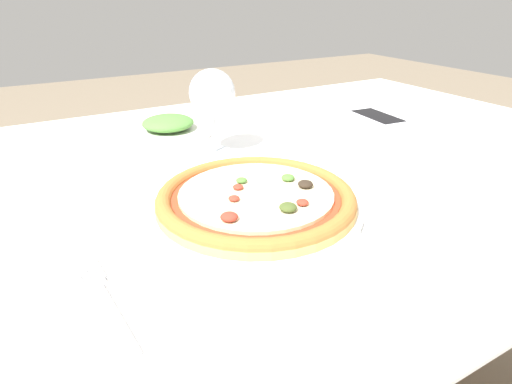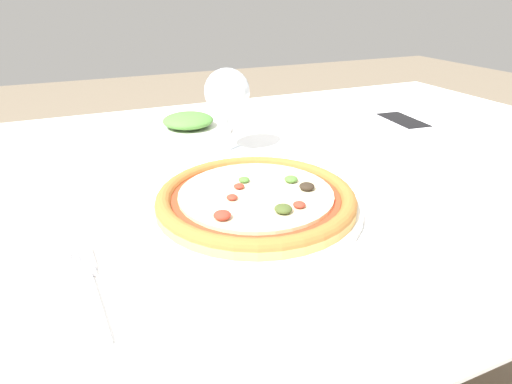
{
  "view_description": "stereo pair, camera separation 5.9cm",
  "coord_description": "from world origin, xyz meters",
  "px_view_note": "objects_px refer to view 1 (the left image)",
  "views": [
    {
      "loc": [
        -0.42,
        -0.62,
        1.01
      ],
      "look_at": [
        -0.16,
        -0.15,
        0.75
      ],
      "focal_mm": 30.0,
      "sensor_mm": 36.0,
      "label": 1
    },
    {
      "loc": [
        -0.37,
        -0.64,
        1.01
      ],
      "look_at": [
        -0.16,
        -0.15,
        0.75
      ],
      "focal_mm": 30.0,
      "sensor_mm": 36.0,
      "label": 2
    }
  ],
  "objects_px": {
    "pizza_plate": "(256,200)",
    "fork": "(102,300)",
    "wine_glass_far_left": "(212,95)",
    "cell_phone": "(377,118)",
    "side_plate": "(168,127)",
    "dining_table": "(288,196)"
  },
  "relations": [
    {
      "from": "cell_phone",
      "to": "wine_glass_far_left",
      "type": "bearing_deg",
      "value": -178.1
    },
    {
      "from": "side_plate",
      "to": "fork",
      "type": "bearing_deg",
      "value": -116.23
    },
    {
      "from": "pizza_plate",
      "to": "cell_phone",
      "type": "relative_size",
      "value": 1.98
    },
    {
      "from": "fork",
      "to": "cell_phone",
      "type": "xyz_separation_m",
      "value": [
        0.71,
        0.35,
        0.0
      ]
    },
    {
      "from": "wine_glass_far_left",
      "to": "cell_phone",
      "type": "xyz_separation_m",
      "value": [
        0.43,
        0.01,
        -0.11
      ]
    },
    {
      "from": "wine_glass_far_left",
      "to": "side_plate",
      "type": "xyz_separation_m",
      "value": [
        -0.04,
        0.16,
        -0.1
      ]
    },
    {
      "from": "pizza_plate",
      "to": "fork",
      "type": "bearing_deg",
      "value": -158.41
    },
    {
      "from": "wine_glass_far_left",
      "to": "cell_phone",
      "type": "bearing_deg",
      "value": 1.9
    },
    {
      "from": "wine_glass_far_left",
      "to": "pizza_plate",
      "type": "bearing_deg",
      "value": -101.19
    },
    {
      "from": "pizza_plate",
      "to": "side_plate",
      "type": "height_order",
      "value": "same"
    },
    {
      "from": "cell_phone",
      "to": "side_plate",
      "type": "relative_size",
      "value": 0.8
    },
    {
      "from": "pizza_plate",
      "to": "fork",
      "type": "height_order",
      "value": "pizza_plate"
    },
    {
      "from": "dining_table",
      "to": "wine_glass_far_left",
      "type": "bearing_deg",
      "value": 141.16
    },
    {
      "from": "pizza_plate",
      "to": "cell_phone",
      "type": "xyz_separation_m",
      "value": [
        0.48,
        0.26,
        -0.01
      ]
    },
    {
      "from": "cell_phone",
      "to": "side_plate",
      "type": "height_order",
      "value": "side_plate"
    },
    {
      "from": "fork",
      "to": "wine_glass_far_left",
      "type": "relative_size",
      "value": 1.08
    },
    {
      "from": "dining_table",
      "to": "side_plate",
      "type": "xyz_separation_m",
      "value": [
        -0.15,
        0.25,
        0.1
      ]
    },
    {
      "from": "fork",
      "to": "cell_phone",
      "type": "relative_size",
      "value": 1.13
    },
    {
      "from": "side_plate",
      "to": "wine_glass_far_left",
      "type": "bearing_deg",
      "value": -77.22
    },
    {
      "from": "cell_phone",
      "to": "fork",
      "type": "bearing_deg",
      "value": -153.91
    },
    {
      "from": "wine_glass_far_left",
      "to": "cell_phone",
      "type": "height_order",
      "value": "wine_glass_far_left"
    },
    {
      "from": "fork",
      "to": "wine_glass_far_left",
      "type": "xyz_separation_m",
      "value": [
        0.28,
        0.33,
        0.11
      ]
    }
  ]
}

